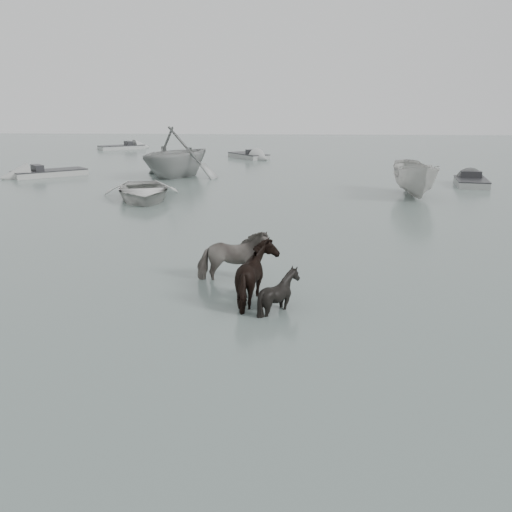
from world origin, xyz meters
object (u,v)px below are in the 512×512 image
pony_pinto (233,251)px  rowboat_lead (142,188)px  pony_black (279,284)px  pony_dark (260,268)px

pony_pinto → rowboat_lead: size_ratio=0.36×
pony_pinto → pony_black: pony_pinto is taller
pony_pinto → rowboat_lead: (-5.64, 12.26, -0.25)m
pony_pinto → pony_dark: bearing=-169.9°
pony_pinto → pony_black: 2.53m
pony_dark → rowboat_lead: size_ratio=0.32×
rowboat_lead → pony_pinto: bearing=-81.8°
pony_dark → rowboat_lead: pony_dark is taller
pony_pinto → pony_black: bearing=-165.6°
pony_pinto → pony_dark: (0.79, -1.64, 0.03)m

